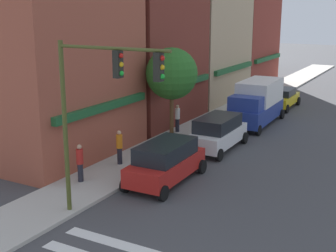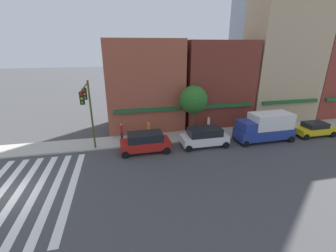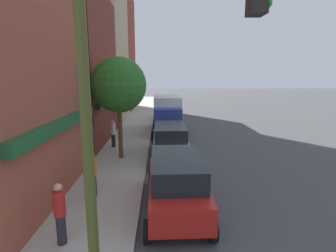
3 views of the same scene
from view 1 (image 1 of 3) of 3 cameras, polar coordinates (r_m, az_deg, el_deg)
storefront_row at (r=38.37m, az=3.08°, el=12.42°), size 36.22×5.30×15.53m
traffic_signal at (r=16.91m, az=-8.53°, el=3.65°), size 0.32×4.70×6.80m
suv_red at (r=21.72m, az=-0.26°, el=-4.32°), size 4.73×2.12×1.94m
suv_white at (r=26.92m, az=6.07°, el=-0.73°), size 4.72×2.12×1.94m
box_truck_blue at (r=33.03m, az=10.79°, el=2.88°), size 6.25×2.42×3.04m
sedan_yellow at (r=39.16m, az=13.74°, el=3.38°), size 4.42×2.02×1.59m
pedestrian_red_jacket at (r=21.83m, az=-10.68°, el=-4.37°), size 0.32×0.32×1.77m
pedestrian_orange_vest at (r=23.95m, az=-5.94°, el=-2.52°), size 0.32×0.32×1.77m
pedestrian_white_shirt at (r=30.05m, az=1.15°, el=1.01°), size 0.32×0.32×1.77m
street_tree at (r=27.15m, az=0.46°, el=6.37°), size 3.01×3.01×5.60m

